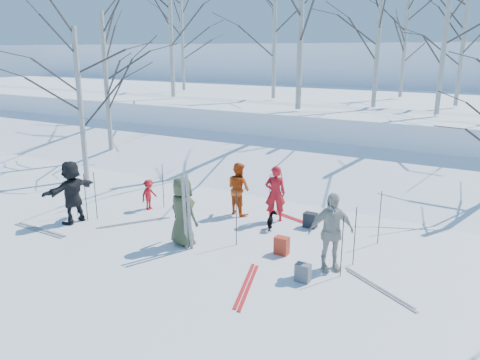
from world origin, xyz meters
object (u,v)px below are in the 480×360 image
Objects in this scene: skier_red_north at (275,194)px; skier_olive_center at (183,211)px; dog at (272,221)px; backpack_red at (282,246)px; backpack_grey at (303,273)px; skier_redor_behind at (239,188)px; skier_red_seated at (149,194)px; skier_grey_west at (72,192)px; skier_cream_east at (331,232)px; backpack_dark at (310,220)px.

skier_olive_center is at bearing 34.78° from skier_red_north.
backpack_red is (0.88, -1.26, -0.02)m from dog.
skier_olive_center is 4.46× the size of backpack_grey.
dog is 1.30× the size of backpack_red.
skier_red_seated is at bearing 39.98° from skier_redor_behind.
skier_grey_west is (-3.55, -2.85, 0.11)m from skier_redor_behind.
skier_olive_center is at bearing -163.55° from backpack_red.
dog is 1.43× the size of backpack_grey.
skier_red_north is at bearing 125.37° from backpack_grey.
skier_red_north is 1.73× the size of skier_red_seated.
dog is (4.94, 2.22, -0.63)m from skier_grey_west.
skier_cream_east is 2.55m from backpack_dark.
skier_red_north reaches higher than backpack_red.
skier_redor_behind reaches higher than backpack_grey.
skier_cream_east is at bearing -158.36° from skier_olive_center.
skier_redor_behind is 4.04m from skier_cream_east.
skier_red_north is 3.72× the size of backpack_red.
skier_grey_west is at bearing 0.94° from skier_red_north.
backpack_grey is at bearing 156.55° from skier_redor_behind.
skier_red_seated reaches higher than backpack_red.
skier_red_north is at bearing 125.18° from skier_grey_west.
skier_olive_center reaches higher than skier_redor_behind.
skier_red_north is at bearing -179.23° from backpack_dark.
skier_cream_east is (3.47, -2.07, 0.10)m from skier_redor_behind.
skier_cream_east reaches higher than backpack_grey.
skier_redor_behind is at bearing 140.13° from backpack_red.
dog is at bearing 124.90° from backpack_red.
dog is at bearing -140.52° from backpack_dark.
skier_olive_center is 0.98× the size of skier_grey_west.
backpack_red is at bearing 133.79° from backpack_grey.
backpack_dark is (-1.28, 2.10, -0.66)m from skier_cream_east.
backpack_red is at bearing 100.90° from dog.
skier_grey_west is (-3.51, -0.28, 0.02)m from skier_olive_center.
skier_olive_center is 2.57m from skier_redor_behind.
skier_redor_behind is (-1.15, -0.02, -0.02)m from skier_red_north.
dog is at bearing 173.92° from skier_redor_behind.
skier_redor_behind is 3.79× the size of backpack_dark.
backpack_red is 1.05× the size of backpack_dark.
skier_cream_east is at bearing -8.42° from backpack_red.
backpack_dark is (4.68, 1.02, -0.25)m from skier_red_seated.
skier_redor_behind is at bearing -29.51° from skier_red_north.
backpack_grey is (3.20, -2.87, -0.57)m from skier_redor_behind.
skier_red_north reaches higher than backpack_dark.
backpack_dark is at bearing -117.12° from skier_olive_center.
backpack_grey is 3.07m from backpack_dark.
skier_red_seated is at bearing 154.13° from skier_grey_west.
skier_redor_behind is 3.61× the size of backpack_red.
backpack_grey is at bearing -106.20° from skier_red_seated.
skier_redor_behind is 2.78× the size of dog.
backpack_grey is at bearing -46.21° from backpack_red.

